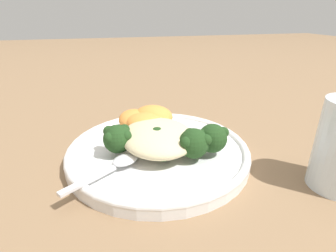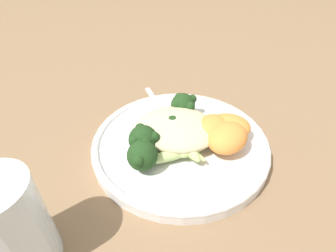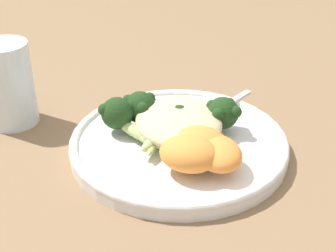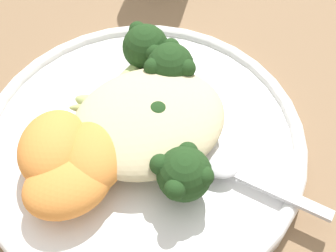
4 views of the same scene
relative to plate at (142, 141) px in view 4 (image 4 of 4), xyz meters
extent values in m
plane|color=#846647|center=(0.01, -0.02, -0.01)|extent=(4.00, 4.00, 0.00)
cylinder|color=white|center=(0.00, 0.00, 0.00)|extent=(0.28, 0.28, 0.02)
torus|color=white|center=(0.00, 0.00, 0.00)|extent=(0.28, 0.28, 0.01)
ellipsoid|color=beige|center=(0.00, 0.00, 0.03)|extent=(0.13, 0.11, 0.03)
ellipsoid|color=#ADC675|center=(-0.03, 0.02, 0.02)|extent=(0.05, 0.06, 0.02)
sphere|color=#1E3D19|center=(-0.04, 0.00, 0.03)|extent=(0.03, 0.03, 0.03)
sphere|color=#1E3D19|center=(-0.04, 0.01, 0.03)|extent=(0.01, 0.01, 0.01)
sphere|color=#1E3D19|center=(-0.04, -0.01, 0.03)|extent=(0.01, 0.01, 0.01)
ellipsoid|color=#ADC675|center=(-0.01, -0.01, 0.02)|extent=(0.04, 0.11, 0.02)
sphere|color=#1E3D19|center=(0.00, -0.06, 0.03)|extent=(0.04, 0.04, 0.04)
sphere|color=#1E3D19|center=(0.02, -0.05, 0.04)|extent=(0.02, 0.02, 0.02)
sphere|color=#1E3D19|center=(-0.01, -0.05, 0.04)|extent=(0.02, 0.02, 0.02)
sphere|color=#1E3D19|center=(-0.01, -0.07, 0.04)|extent=(0.02, 0.02, 0.02)
sphere|color=#1E3D19|center=(0.02, -0.07, 0.04)|extent=(0.02, 0.02, 0.02)
ellipsoid|color=#ADC675|center=(-0.01, 0.03, 0.02)|extent=(0.06, 0.07, 0.02)
sphere|color=#1E3D19|center=(0.01, 0.00, 0.03)|extent=(0.03, 0.03, 0.03)
sphere|color=#1E3D19|center=(0.02, 0.01, 0.03)|extent=(0.01, 0.01, 0.01)
sphere|color=#1E3D19|center=(0.00, 0.00, 0.03)|extent=(0.01, 0.01, 0.01)
sphere|color=#1E3D19|center=(0.02, -0.02, 0.03)|extent=(0.01, 0.01, 0.01)
ellipsoid|color=#ADC675|center=(0.00, 0.02, 0.02)|extent=(0.10, 0.06, 0.01)
sphere|color=#1E3D19|center=(0.05, 0.00, 0.03)|extent=(0.03, 0.03, 0.03)
sphere|color=#1E3D19|center=(0.05, 0.01, 0.03)|extent=(0.01, 0.01, 0.01)
sphere|color=#1E3D19|center=(0.05, -0.01, 0.03)|extent=(0.01, 0.01, 0.01)
ellipsoid|color=#ADC675|center=(0.01, 0.04, 0.02)|extent=(0.09, 0.02, 0.02)
sphere|color=#1E3D19|center=(0.05, 0.04, 0.03)|extent=(0.04, 0.04, 0.04)
sphere|color=#1E3D19|center=(0.06, 0.05, 0.04)|extent=(0.02, 0.02, 0.02)
sphere|color=#1E3D19|center=(0.03, 0.04, 0.04)|extent=(0.02, 0.02, 0.02)
sphere|color=#1E3D19|center=(0.06, 0.03, 0.04)|extent=(0.02, 0.02, 0.02)
ellipsoid|color=#ADC675|center=(0.01, 0.05, 0.02)|extent=(0.07, 0.05, 0.02)
sphere|color=#1E3D19|center=(0.04, 0.07, 0.03)|extent=(0.04, 0.04, 0.04)
sphere|color=#1E3D19|center=(0.04, 0.09, 0.04)|extent=(0.02, 0.02, 0.02)
sphere|color=#1E3D19|center=(0.04, 0.06, 0.04)|extent=(0.02, 0.02, 0.02)
ellipsoid|color=orange|center=(-0.07, -0.03, 0.03)|extent=(0.07, 0.06, 0.03)
ellipsoid|color=orange|center=(-0.07, 0.01, 0.03)|extent=(0.08, 0.09, 0.04)
ellipsoid|color=orange|center=(-0.05, -0.01, 0.03)|extent=(0.07, 0.08, 0.03)
cube|color=silver|center=(0.07, -0.10, 0.01)|extent=(0.05, 0.07, 0.00)
ellipsoid|color=silver|center=(0.04, -0.05, 0.02)|extent=(0.04, 0.05, 0.01)
camera|label=1|loc=(0.35, -0.08, 0.20)|focal=28.00mm
camera|label=2|loc=(-0.05, 0.31, 0.28)|focal=28.00mm
camera|label=3|loc=(-0.49, 0.14, 0.32)|focal=50.00mm
camera|label=4|loc=(-0.08, -0.21, 0.33)|focal=50.00mm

